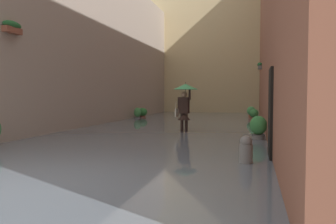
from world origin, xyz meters
name	(u,v)px	position (x,y,z in m)	size (l,w,h in m)	color
ground_plane	(181,128)	(0.00, -11.24, 0.00)	(60.00, 60.00, 0.00)	#605B56
flood_water	(181,126)	(0.00, -11.24, 0.09)	(8.37, 28.47, 0.18)	slate
building_facade_left	(286,0)	(-4.68, -11.23, 5.74)	(2.04, 26.47, 11.48)	brown
building_facade_right	(91,45)	(4.68, -11.23, 4.14)	(2.04, 26.47, 8.27)	#A89989
building_facade_far	(212,35)	(0.00, -23.37, 6.49)	(11.17, 1.80, 12.97)	tan
person_wading	(185,98)	(-0.74, -8.40, 1.46)	(0.99, 0.99, 2.09)	black
potted_plant_near_left	(258,129)	(-3.53, -6.41, 0.51)	(0.54, 0.54, 0.92)	#66605B
potted_plant_mid_left	(254,116)	(-3.40, -13.53, 0.46)	(0.47, 0.47, 0.84)	brown
potted_plant_mid_right	(143,113)	(3.34, -15.43, 0.44)	(0.60, 0.60, 0.77)	brown
potted_plant_far_left	(251,113)	(-3.24, -15.98, 0.53)	(0.50, 0.50, 0.89)	#9E563D
potted_plant_far_right	(138,114)	(3.32, -14.42, 0.44)	(0.42, 0.42, 0.83)	#66605B
mooring_bollard	(246,154)	(-3.24, -2.39, 0.37)	(0.27, 0.27, 0.75)	slate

